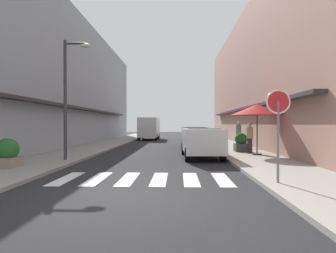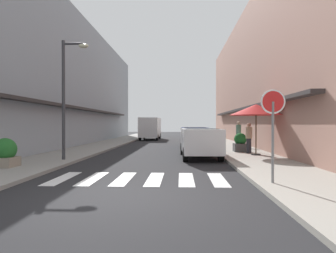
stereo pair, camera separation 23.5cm
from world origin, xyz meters
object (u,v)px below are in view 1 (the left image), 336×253
Objects in this scene: parked_car_mid at (194,135)px; street_lamp at (70,86)px; delivery_van at (149,127)px; cafe_umbrella at (257,110)px; round_street_sign at (278,111)px; parked_car_near at (201,139)px; planter_midblock at (241,143)px; planter_corner at (7,153)px; pedestrian_walking_near at (250,137)px; pedestrian_walking_far at (239,133)px.

parked_car_mid is 0.77× the size of street_lamp.
delivery_van is 17.95m from cafe_umbrella.
round_street_sign is at bearing -32.44° from street_lamp.
parked_car_near is at bearing 102.79° from round_street_sign.
planter_midblock is at bearing -57.11° from parked_car_mid.
pedestrian_walking_near is (10.06, 5.40, 0.34)m from planter_corner.
delivery_van is at bearing 84.96° from street_lamp.
round_street_sign is (5.75, -23.40, 0.60)m from delivery_van.
parked_car_near is 6.25m from pedestrian_walking_far.
street_lamp is at bearing -162.57° from parked_car_near.
pedestrian_walking_far is at bearing 88.35° from cafe_umbrella.
planter_corner is 14.10m from pedestrian_walking_far.
street_lamp is at bearing -170.99° from pedestrian_walking_near.
parked_car_near is 1.10× the size of parked_car_mid.
street_lamp is (-5.91, -1.85, 2.40)m from parked_car_near.
cafe_umbrella reaches higher than pedestrian_walking_far.
round_street_sign is 8.89m from planter_midblock.
planter_corner is 11.62m from planter_midblock.
street_lamp reaches higher than delivery_van.
delivery_van is at bearing 113.37° from cafe_umbrella.
planter_midblock is (-0.41, 1.78, -1.77)m from cafe_umbrella.
street_lamp is 4.99× the size of planter_corner.
planter_corner is at bearing -126.22° from parked_car_mid.
parked_car_near and parked_car_mid have the same top height.
cafe_umbrella is at bearing 7.96° from parked_car_near.
pedestrian_walking_near is at bearing -59.63° from parked_car_mid.
round_street_sign is at bearing -15.59° from planter_corner.
parked_car_near is at bearing -138.21° from planter_midblock.
parked_car_near is 3.23m from cafe_umbrella.
parked_car_mid is at bearing 52.85° from street_lamp.
planter_midblock is at bearing 83.80° from round_street_sign.
delivery_van is at bearing -110.91° from pedestrian_walking_far.
parked_car_mid is 3.84× the size of planter_midblock.
planter_corner is at bearing 164.41° from round_street_sign.
round_street_sign is at bearing -76.20° from delivery_van.
delivery_van is at bearing 81.61° from planter_corner.
parked_car_near is at bearing -75.81° from delivery_van.
pedestrian_walking_near is (8.62, 3.17, -2.36)m from street_lamp.
parked_car_mid is 3.86× the size of planter_corner.
pedestrian_walking_far is (3.00, 5.48, 0.12)m from parked_car_near.
delivery_van is 2.03× the size of cafe_umbrella.
planter_corner is at bearing -98.39° from delivery_van.
parked_car_near is 5.94m from parked_car_mid.
planter_midblock is (2.44, -3.77, -0.30)m from parked_car_mid.
delivery_van reaches higher than parked_car_mid.
delivery_van reaches higher than pedestrian_walking_far.
delivery_van is 3.33× the size of pedestrian_walking_near.
parked_car_near is at bearing -90.00° from parked_car_mid.
parked_car_mid is 0.75× the size of delivery_van.
round_street_sign reaches higher than planter_corner.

